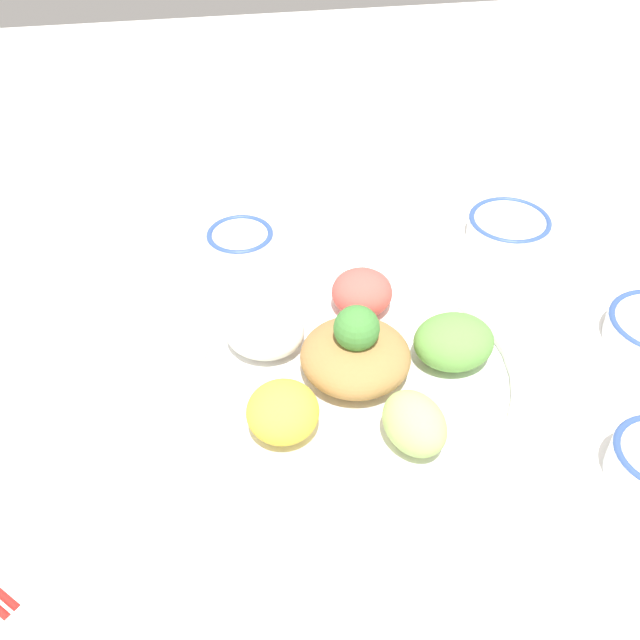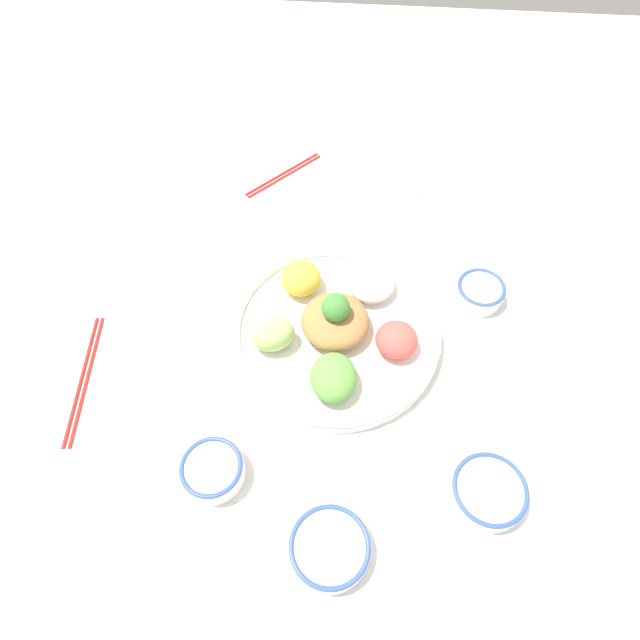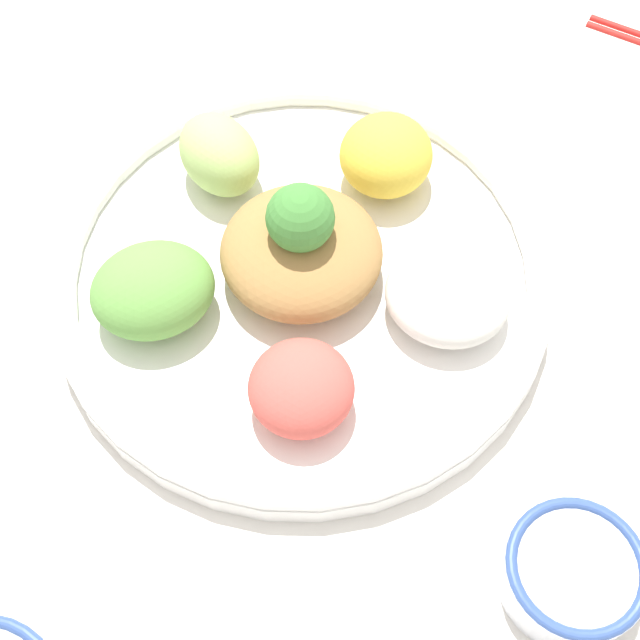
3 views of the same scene
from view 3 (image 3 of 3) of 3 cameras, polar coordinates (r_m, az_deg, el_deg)
ground_plane at (r=0.70m, az=-4.12°, el=4.04°), size 2.40×2.40×0.00m
salad_platter at (r=0.66m, az=-1.19°, el=3.40°), size 0.37×0.37×0.11m
rice_bowl_blue at (r=0.60m, az=15.86°, el=-15.29°), size 0.09×0.09×0.04m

